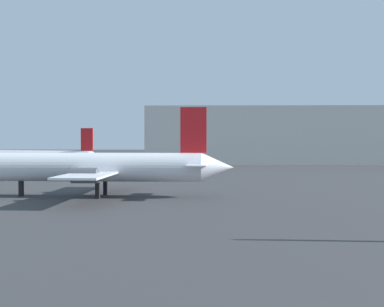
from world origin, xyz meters
TOP-DOWN VIEW (x-y plane):
  - airplane_on_taxiway at (-14.24, 39.55)m, footprint 30.95×21.13m
  - airplane_distant at (-31.26, 72.68)m, footprint 25.94×22.32m
  - terminal_building at (18.94, 119.12)m, footprint 71.84×26.10m

SIDE VIEW (x-z plane):
  - airplane_distant at x=-31.26m, z-range -1.17..7.03m
  - airplane_on_taxiway at x=-14.24m, z-range -1.61..8.02m
  - terminal_building at x=18.94m, z-range 0.00..14.66m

